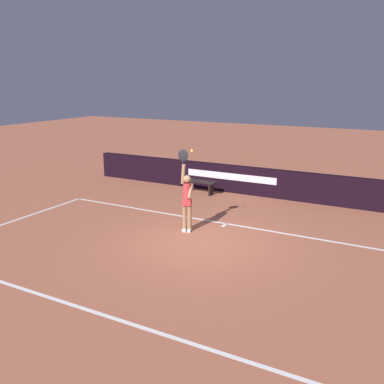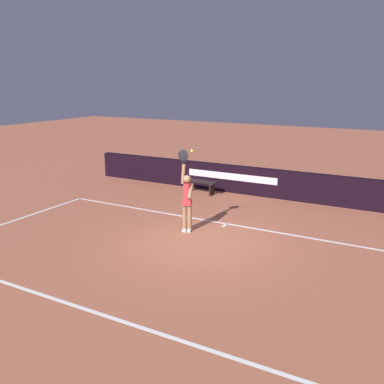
# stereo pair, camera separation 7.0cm
# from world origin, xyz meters

# --- Properties ---
(ground_plane) EXTENTS (60.00, 60.00, 0.00)m
(ground_plane) POSITION_xyz_m (0.00, 0.00, 0.00)
(ground_plane) COLOR #A65A40
(court_lines) EXTENTS (11.66, 5.79, 0.00)m
(court_lines) POSITION_xyz_m (0.00, -1.17, 0.00)
(court_lines) COLOR white
(court_lines) RESTS_ON ground
(back_wall) EXTENTS (14.82, 0.28, 1.03)m
(back_wall) POSITION_xyz_m (-0.00, 5.16, 0.52)
(back_wall) COLOR black
(back_wall) RESTS_ON ground
(tennis_player) EXTENTS (0.48, 0.42, 2.34)m
(tennis_player) POSITION_xyz_m (-0.74, 0.57, 0.96)
(tennis_player) COLOR #A17551
(tennis_player) RESTS_ON ground
(tennis_ball) EXTENTS (0.07, 0.07, 0.07)m
(tennis_ball) POSITION_xyz_m (-0.56, 0.51, 2.30)
(tennis_ball) COLOR #CFDD2E
(courtside_bench_near) EXTENTS (1.32, 0.42, 0.49)m
(courtside_bench_near) POSITION_xyz_m (-2.31, 4.37, 0.37)
(courtside_bench_near) COLOR black
(courtside_bench_near) RESTS_ON ground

